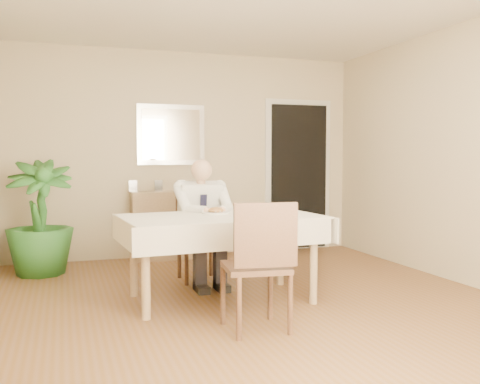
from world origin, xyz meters
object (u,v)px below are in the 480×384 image
object	(u,v)px
dining_table	(221,225)
chair_far	(197,233)
sideboard	(174,225)
potted_palm	(40,217)
coffee_mug	(282,210)
chair_near	(260,259)
seated_man	(204,216)

from	to	relation	value
dining_table	chair_far	bearing A→B (deg)	85.59
sideboard	potted_palm	distance (m)	1.64
chair_far	coffee_mug	bearing A→B (deg)	-59.95
coffee_mug	sideboard	world-z (taller)	coffee_mug
coffee_mug	potted_palm	world-z (taller)	potted_palm
sideboard	chair_far	bearing A→B (deg)	-88.73
chair_near	coffee_mug	distance (m)	0.95
dining_table	potted_palm	distance (m)	2.24
potted_palm	chair_near	bearing A→B (deg)	-58.44
dining_table	coffee_mug	bearing A→B (deg)	-24.63
dining_table	potted_palm	size ratio (longest dim) A/B	1.44
chair_far	seated_man	size ratio (longest dim) A/B	0.68
dining_table	sideboard	distance (m)	2.09
sideboard	potted_palm	xyz separation A→B (m)	(-1.56, -0.46, 0.20)
chair_far	chair_near	world-z (taller)	chair_near
seated_man	coffee_mug	distance (m)	0.93
chair_near	seated_man	size ratio (longest dim) A/B	0.76
dining_table	seated_man	distance (m)	0.59
chair_far	potted_palm	world-z (taller)	potted_palm
chair_far	seated_man	distance (m)	0.36
chair_far	seated_man	xyz separation A→B (m)	(0.00, -0.28, 0.22)
chair_far	potted_palm	size ratio (longest dim) A/B	0.68
seated_man	chair_far	bearing A→B (deg)	90.00
chair_near	sideboard	xyz separation A→B (m)	(-0.01, 3.02, -0.12)
dining_table	chair_near	distance (m)	0.96
dining_table	seated_man	size ratio (longest dim) A/B	1.44
chair_far	coffee_mug	distance (m)	1.22
chair_far	potted_palm	bearing A→B (deg)	159.63
coffee_mug	potted_palm	distance (m)	2.74
dining_table	potted_palm	xyz separation A→B (m)	(-1.56, 1.61, -0.05)
coffee_mug	sideboard	bearing A→B (deg)	102.59
sideboard	dining_table	bearing A→B (deg)	-88.78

